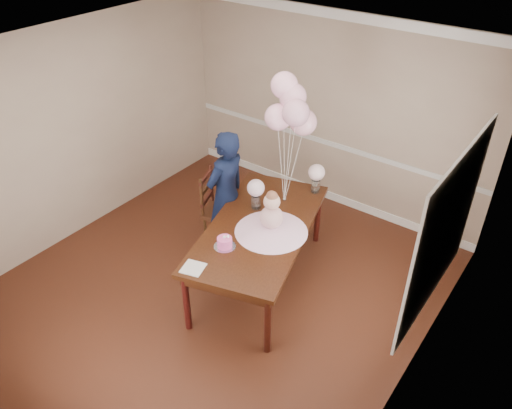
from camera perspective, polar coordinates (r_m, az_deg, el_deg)
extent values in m
cube|color=#33160C|center=(5.96, -4.69, -9.60)|extent=(4.50, 5.00, 0.00)
cube|color=silver|center=(4.55, -6.30, 15.89)|extent=(4.50, 5.00, 0.02)
cube|color=gray|center=(6.96, 8.43, 10.36)|extent=(4.50, 0.02, 2.70)
cube|color=gray|center=(6.67, -20.26, 7.51)|extent=(0.02, 5.00, 2.70)
cube|color=gray|center=(4.26, 18.43, -8.39)|extent=(0.02, 5.00, 2.70)
cube|color=silver|center=(7.14, 8.09, 7.03)|extent=(4.50, 0.02, 0.07)
cube|color=white|center=(6.55, 9.37, 20.63)|extent=(4.50, 0.02, 0.12)
cube|color=white|center=(7.55, 7.59, 1.34)|extent=(4.50, 0.02, 0.12)
cube|color=silver|center=(4.53, 20.86, -2.82)|extent=(0.02, 1.66, 1.56)
cube|color=silver|center=(4.53, 20.64, -2.74)|extent=(0.01, 1.50, 1.40)
cube|color=black|center=(5.58, 0.38, -2.66)|extent=(1.61, 2.33, 0.05)
cube|color=black|center=(5.62, 0.37, -3.31)|extent=(1.47, 2.20, 0.11)
cylinder|color=black|center=(5.31, -7.95, -11.00)|extent=(0.09, 0.09, 0.74)
cylinder|color=black|center=(5.05, 1.33, -13.60)|extent=(0.09, 0.09, 0.74)
cylinder|color=black|center=(6.68, -0.35, 0.09)|extent=(0.09, 0.09, 0.74)
cylinder|color=black|center=(6.47, 7.05, -1.45)|extent=(0.09, 0.09, 0.74)
cone|color=#EBADD3|center=(5.45, 1.76, -2.64)|extent=(1.00, 1.00, 0.11)
sphere|color=pink|center=(5.37, 1.79, -1.46)|extent=(0.25, 0.25, 0.25)
sphere|color=#DDAB98|center=(5.25, 1.83, 0.33)|extent=(0.18, 0.18, 0.18)
sphere|color=brown|center=(5.22, 1.84, 0.91)|extent=(0.13, 0.13, 0.13)
cylinder|color=silver|center=(5.27, -3.59, -4.81)|extent=(0.29, 0.29, 0.01)
cylinder|color=#F74EAB|center=(5.24, -3.61, -4.32)|extent=(0.20, 0.20, 0.11)
sphere|color=white|center=(5.19, -3.64, -3.72)|extent=(0.03, 0.03, 0.03)
sphere|color=white|center=(5.20, -3.22, -3.67)|extent=(0.03, 0.03, 0.03)
cylinder|color=silver|center=(5.80, -0.02, 0.31)|extent=(0.13, 0.13, 0.17)
sphere|color=silver|center=(5.70, -0.02, 1.91)|extent=(0.20, 0.20, 0.20)
cylinder|color=white|center=(6.14, 6.82, 2.13)|extent=(0.13, 0.13, 0.17)
sphere|color=#F6CED3|center=(6.04, 6.94, 3.67)|extent=(0.20, 0.20, 0.20)
cube|color=silver|center=(5.04, -7.19, -7.21)|extent=(0.26, 0.26, 0.01)
cylinder|color=#B3B3B8|center=(5.98, 3.25, 0.55)|extent=(0.05, 0.05, 0.02)
sphere|color=#FEB4D3|center=(5.50, 2.54, 9.93)|extent=(0.30, 0.30, 0.30)
sphere|color=#DB9BB9|center=(5.36, 4.57, 10.41)|extent=(0.30, 0.30, 0.30)
sphere|color=#E9A5C3|center=(5.48, 4.24, 12.17)|extent=(0.30, 0.30, 0.30)
sphere|color=#FFB4D6|center=(5.49, 3.26, 13.44)|extent=(0.30, 0.30, 0.30)
sphere|color=#EAA6BB|center=(5.53, 5.44, 9.34)|extent=(0.30, 0.30, 0.30)
cylinder|color=white|center=(5.76, 2.89, 4.35)|extent=(0.09, 0.03, 0.89)
cylinder|color=white|center=(5.69, 3.84, 4.50)|extent=(0.12, 0.03, 0.99)
cylinder|color=white|center=(5.74, 3.69, 5.41)|extent=(0.01, 0.10, 1.10)
cylinder|color=white|center=(5.74, 3.23, 6.01)|extent=(0.12, 0.08, 1.20)
cylinder|color=white|center=(5.78, 4.26, 4.09)|extent=(0.12, 0.12, 0.82)
cube|color=#371A0F|center=(6.42, -3.88, -0.79)|extent=(0.55, 0.55, 0.05)
cylinder|color=#321C0D|center=(6.48, -5.80, -3.07)|extent=(0.05, 0.05, 0.42)
cylinder|color=#3B1410|center=(6.37, -2.83, -3.62)|extent=(0.05, 0.05, 0.42)
cylinder|color=black|center=(6.74, -4.72, -1.33)|extent=(0.05, 0.05, 0.42)
cylinder|color=#35140E|center=(6.64, -1.86, -1.83)|extent=(0.05, 0.05, 0.42)
cylinder|color=#331B0E|center=(6.19, -6.24, 0.78)|extent=(0.05, 0.05, 0.55)
cylinder|color=#35140E|center=(6.47, -5.09, 2.43)|extent=(0.05, 0.05, 0.55)
cube|color=black|center=(6.39, -5.60, 0.73)|extent=(0.16, 0.38, 0.05)
cube|color=#321B0D|center=(6.31, -5.67, 1.92)|extent=(0.16, 0.38, 0.05)
cube|color=#3D1510|center=(6.22, -5.75, 3.15)|extent=(0.16, 0.38, 0.05)
imported|color=black|center=(6.04, -3.43, 1.16)|extent=(0.45, 0.63, 1.66)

